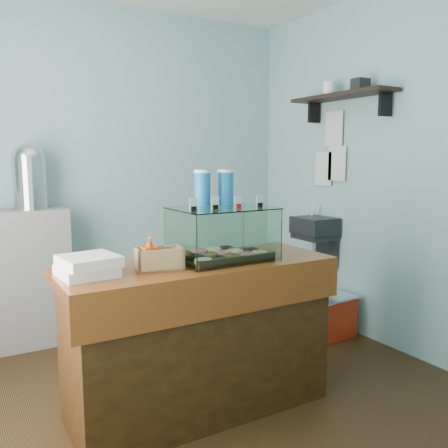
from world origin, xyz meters
TOP-DOWN VIEW (x-y plane):
  - ground at (0.00, 0.00)m, footprint 3.50×3.50m
  - room_shell at (0.03, 0.01)m, footprint 3.54×3.04m
  - counter at (0.00, -0.25)m, footprint 1.60×0.60m
  - back_shelf at (-0.90, 1.32)m, footprint 1.00×0.32m
  - display_case at (0.16, -0.23)m, footprint 0.57×0.42m
  - condiment_crate at (-0.27, -0.29)m, footprint 0.27×0.19m
  - pastry_boxes at (-0.63, -0.25)m, footprint 0.31×0.31m
  - coffee_urn at (-0.66, 1.31)m, footprint 0.28×0.28m
  - red_cooler at (1.49, 0.23)m, footprint 0.42×0.34m

SIDE VIEW (x-z plane):
  - ground at x=0.00m, z-range 0.00..0.00m
  - red_cooler at x=1.49m, z-range 0.00..0.36m
  - counter at x=0.00m, z-range 0.01..0.91m
  - back_shelf at x=-0.90m, z-range 0.00..1.10m
  - pastry_boxes at x=-0.63m, z-range 0.90..1.01m
  - condiment_crate at x=-0.27m, z-range 0.87..1.06m
  - display_case at x=0.16m, z-range 0.80..1.34m
  - coffee_urn at x=-0.66m, z-range 1.11..1.63m
  - room_shell at x=0.03m, z-range 0.30..3.12m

